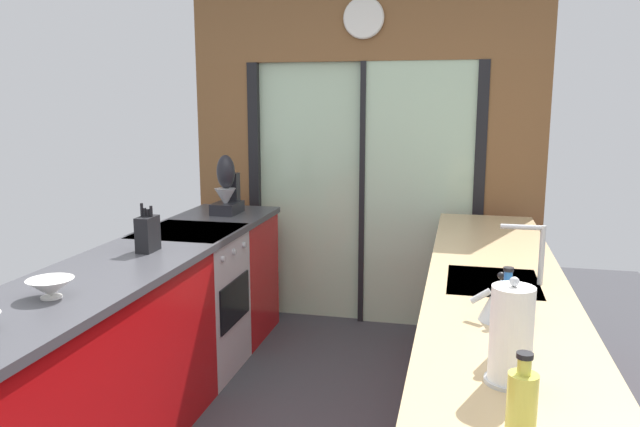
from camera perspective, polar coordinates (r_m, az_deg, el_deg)
The scene contains 12 objects.
back_wall_unit at distance 4.68m, azimuth 4.05°, elevation 8.06°, with size 2.64×0.12×2.70m.
left_counter_run at distance 3.13m, azimuth -20.65°, elevation -13.90°, with size 0.62×3.80×0.92m.
right_counter_run at distance 2.82m, azimuth 15.86°, elevation -16.44°, with size 0.62×3.80×0.92m.
sink_faucet at distance 2.85m, azimuth 19.23°, elevation -2.77°, with size 0.19×0.02×0.26m.
oven_range at distance 4.04m, azimuth -11.79°, elevation -8.00°, with size 0.60×0.60×0.92m.
mixing_bowl_far at distance 2.77m, azimuth -23.66°, elevation -6.31°, with size 0.19×0.19×0.08m.
knife_block at distance 3.42m, azimuth -15.66°, elevation -1.78°, with size 0.08×0.14×0.26m.
stand_mixer at distance 4.43m, azimuth -8.61°, elevation 2.07°, with size 0.17×0.27×0.42m.
kettle at distance 2.38m, azimuth 16.36°, elevation -7.63°, with size 0.23×0.15×0.18m.
soap_bottle_near at distance 1.55m, azimuth 18.14°, elevation -16.90°, with size 0.07×0.07×0.24m.
soap_bottle_far at distance 2.07m, azimuth 16.82°, elevation -9.08°, with size 0.06×0.06×0.28m.
paper_towel_roll at distance 1.86m, azimuth 17.27°, elevation -10.75°, with size 0.14×0.14×0.32m.
Camera 1 is at (0.73, -2.22, 1.72)m, focal length 34.58 mm.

